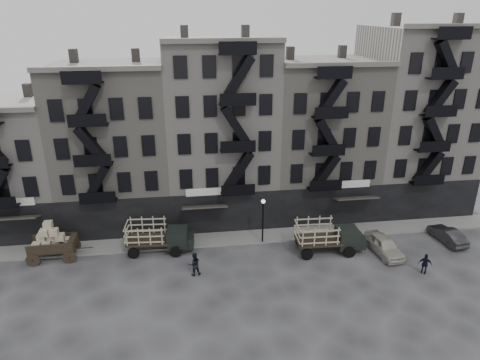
{
  "coord_description": "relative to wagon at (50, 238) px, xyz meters",
  "views": [
    {
      "loc": [
        -3.52,
        -30.31,
        19.49
      ],
      "look_at": [
        1.16,
        4.0,
        5.64
      ],
      "focal_mm": 32.0,
      "sensor_mm": 36.0,
      "label": 1
    }
  ],
  "objects": [
    {
      "name": "car_far",
      "position": [
        34.37,
        -1.9,
        -1.25
      ],
      "size": [
        1.83,
        4.17,
        1.33
      ],
      "primitive_type": "imported",
      "rotation": [
        0.0,
        0.0,
        3.25
      ],
      "color": "black",
      "rests_on": "ground"
    },
    {
      "name": "wagon",
      "position": [
        0.0,
        0.0,
        0.0
      ],
      "size": [
        4.0,
        2.2,
        3.35
      ],
      "rotation": [
        0.0,
        0.0,
        0.02
      ],
      "color": "black",
      "rests_on": "ground"
    },
    {
      "name": "ground",
      "position": [
        14.87,
        -2.5,
        -1.91
      ],
      "size": [
        140.0,
        140.0,
        0.0
      ],
      "primitive_type": "plane",
      "color": "#38383A",
      "rests_on": "ground"
    },
    {
      "name": "building_mideast",
      "position": [
        24.87,
        7.32,
        5.59
      ],
      "size": [
        10.0,
        11.35,
        16.2
      ],
      "color": "gray",
      "rests_on": "ground"
    },
    {
      "name": "stake_truck_west",
      "position": [
        8.73,
        -0.01,
        -0.3
      ],
      "size": [
        5.79,
        2.71,
        2.83
      ],
      "rotation": [
        0.0,
        0.0,
        -0.08
      ],
      "color": "black",
      "rests_on": "ground"
    },
    {
      "name": "policeman",
      "position": [
        29.68,
        -6.31,
        -1.04
      ],
      "size": [
        1.1,
        0.85,
        1.74
      ],
      "primitive_type": "imported",
      "rotation": [
        0.0,
        0.0,
        2.65
      ],
      "color": "black",
      "rests_on": "ground"
    },
    {
      "name": "building_east",
      "position": [
        34.87,
        7.32,
        7.09
      ],
      "size": [
        10.0,
        11.35,
        19.2
      ],
      "color": "#A9A39B",
      "rests_on": "ground"
    },
    {
      "name": "building_west",
      "position": [
        -5.13,
        7.33,
        4.09
      ],
      "size": [
        10.0,
        11.35,
        13.2
      ],
      "color": "#A9A39B",
      "rests_on": "ground"
    },
    {
      "name": "sidewalk",
      "position": [
        14.87,
        1.25,
        -1.84
      ],
      "size": [
        55.0,
        2.5,
        0.15
      ],
      "primitive_type": "cube",
      "color": "slate",
      "rests_on": "ground"
    },
    {
      "name": "building_midwest",
      "position": [
        4.87,
        7.32,
        5.59
      ],
      "size": [
        10.0,
        11.35,
        16.2
      ],
      "color": "gray",
      "rests_on": "ground"
    },
    {
      "name": "building_center",
      "position": [
        14.87,
        7.32,
        6.59
      ],
      "size": [
        10.0,
        11.35,
        18.2
      ],
      "color": "#A9A39B",
      "rests_on": "ground"
    },
    {
      "name": "car_east",
      "position": [
        27.87,
        -2.97,
        -1.15
      ],
      "size": [
        2.29,
        4.66,
        1.53
      ],
      "primitive_type": "imported",
      "rotation": [
        0.0,
        0.0,
        0.11
      ],
      "color": "#B0AA9E",
      "rests_on": "ground"
    },
    {
      "name": "lamp_post",
      "position": [
        17.87,
        0.1,
        0.87
      ],
      "size": [
        0.36,
        0.36,
        4.28
      ],
      "color": "black",
      "rests_on": "ground"
    },
    {
      "name": "stake_truck_east",
      "position": [
        23.12,
        -2.08,
        -0.25
      ],
      "size": [
        5.91,
        2.62,
        2.92
      ],
      "rotation": [
        0.0,
        0.0,
        -0.04
      ],
      "color": "black",
      "rests_on": "ground"
    },
    {
      "name": "pedestrian_mid",
      "position": [
        11.68,
        -4.04,
        -0.94
      ],
      "size": [
        1.05,
        0.88,
        1.95
      ],
      "primitive_type": "imported",
      "rotation": [
        0.0,
        0.0,
        3.3
      ],
      "color": "black",
      "rests_on": "ground"
    }
  ]
}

